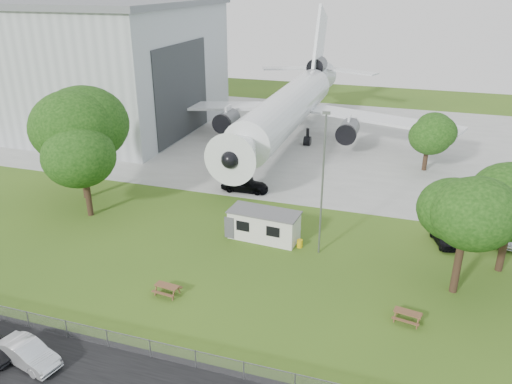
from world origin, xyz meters
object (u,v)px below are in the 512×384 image
(airliner, at_px, (290,105))
(picnic_east, at_px, (406,321))
(hangar, at_px, (67,62))
(site_cabin, at_px, (264,225))
(car_centre_sedan, at_px, (28,354))
(picnic_west, at_px, (168,294))

(airliner, relative_size, picnic_east, 26.52)
(hangar, distance_m, site_cabin, 50.81)
(airliner, xyz_separation_m, site_cabin, (5.08, -28.68, -3.96))
(picnic_east, relative_size, car_centre_sedan, 0.41)
(picnic_west, distance_m, picnic_east, 16.93)
(picnic_west, height_order, car_centre_sedan, car_centre_sedan)
(picnic_west, bearing_deg, car_centre_sedan, -110.91)
(site_cabin, distance_m, car_centre_sedan, 21.27)
(picnic_west, xyz_separation_m, picnic_east, (16.80, 2.13, 0.00))
(site_cabin, xyz_separation_m, picnic_east, (12.60, -8.27, -1.31))
(picnic_west, xyz_separation_m, car_centre_sedan, (-4.55, -8.98, 0.72))
(hangar, bearing_deg, airliner, -0.22)
(hangar, relative_size, airliner, 0.90)
(picnic_west, bearing_deg, hangar, 139.18)
(airliner, height_order, car_centre_sedan, airliner)
(picnic_east, bearing_deg, car_centre_sedan, -142.61)
(airliner, xyz_separation_m, car_centre_sedan, (-3.67, -48.06, -4.55))
(site_cabin, xyz_separation_m, car_centre_sedan, (-8.75, -19.38, -0.59))
(hangar, bearing_deg, car_centre_sedan, -56.17)
(hangar, height_order, airliner, hangar)
(car_centre_sedan, bearing_deg, picnic_east, -49.60)
(hangar, xyz_separation_m, car_centre_sedan, (32.30, -48.20, -8.69))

